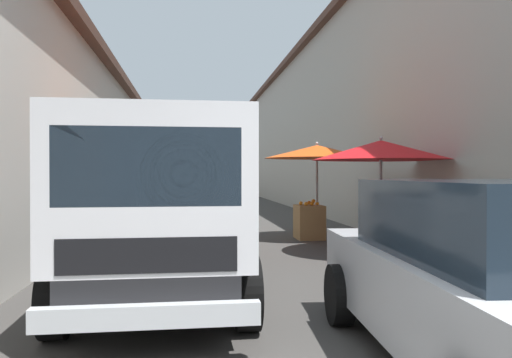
{
  "coord_description": "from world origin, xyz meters",
  "views": [
    {
      "loc": [
        -2.05,
        1.19,
        1.5
      ],
      "look_at": [
        12.93,
        -0.74,
        1.35
      ],
      "focal_mm": 36.12,
      "sensor_mm": 36.0,
      "label": 1
    }
  ],
  "objects": [
    {
      "name": "ground",
      "position": [
        13.5,
        0.0,
        0.0
      ],
      "size": [
        90.0,
        90.0,
        0.0
      ],
      "primitive_type": "plane",
      "color": "#3D3A38"
    },
    {
      "name": "building_left_whitewash",
      "position": [
        15.75,
        6.85,
        2.26
      ],
      "size": [
        49.8,
        7.5,
        4.51
      ],
      "color": "beige",
      "rests_on": "ground"
    },
    {
      "name": "building_right_concrete",
      "position": [
        15.75,
        -6.85,
        3.39
      ],
      "size": [
        49.8,
        7.5,
        6.77
      ],
      "color": "#A39E93",
      "rests_on": "ground"
    },
    {
      "name": "fruit_stall_near_left",
      "position": [
        9.41,
        -1.66,
        1.72
      ],
      "size": [
        2.41,
        2.41,
        2.23
      ],
      "color": "#9E9EA3",
      "rests_on": "ground"
    },
    {
      "name": "fruit_stall_mid_lane",
      "position": [
        7.02,
        -2.33,
        1.72
      ],
      "size": [
        2.54,
        2.54,
        2.19
      ],
      "color": "#9E9EA3",
      "rests_on": "ground"
    },
    {
      "name": "fruit_stall_far_left",
      "position": [
        7.07,
        1.37,
        1.65
      ],
      "size": [
        2.27,
        2.27,
        2.14
      ],
      "color": "#9E9EA3",
      "rests_on": "ground"
    },
    {
      "name": "hatchback_car",
      "position": [
        1.48,
        -1.05,
        0.74
      ],
      "size": [
        4.01,
        2.12,
        1.45
      ],
      "color": "#ADAFB5",
      "rests_on": "ground"
    },
    {
      "name": "delivery_truck",
      "position": [
        3.48,
        1.54,
        1.04
      ],
      "size": [
        4.94,
        2.02,
        2.08
      ],
      "color": "black",
      "rests_on": "ground"
    },
    {
      "name": "vendor_by_crates",
      "position": [
        9.7,
        0.75,
        0.97
      ],
      "size": [
        0.63,
        0.35,
        1.67
      ],
      "color": "navy",
      "rests_on": "ground"
    },
    {
      "name": "plastic_stool",
      "position": [
        6.04,
        -1.37,
        0.33
      ],
      "size": [
        0.3,
        0.3,
        0.43
      ],
      "color": "#1E8C3F",
      "rests_on": "ground"
    }
  ]
}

